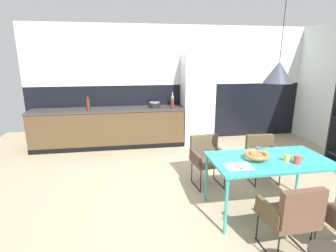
{
  "coord_description": "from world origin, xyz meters",
  "views": [
    {
      "loc": [
        -1.15,
        -3.06,
        1.99
      ],
      "look_at": [
        -0.5,
        0.9,
        0.93
      ],
      "focal_mm": 27.76,
      "sensor_mm": 36.0,
      "label": 1
    }
  ],
  "objects_px": {
    "armchair_far_side": "(293,212)",
    "armchair_head_of_table": "(262,152)",
    "open_book": "(238,166)",
    "refrigerator_column": "(197,100)",
    "armchair_near_window": "(207,154)",
    "bottle_oil_tall": "(172,101)",
    "pendant_lamp_over_table_near": "(279,72)",
    "mug_short_terracotta": "(287,158)",
    "mug_glass_clear": "(258,150)",
    "bottle_spice_small": "(88,105)",
    "cooking_pot": "(155,105)",
    "fruit_bowl": "(257,155)",
    "mug_wide_latte": "(297,160)",
    "dining_table": "(270,163)",
    "bottle_vinegar_dark": "(173,104)"
  },
  "relations": [
    {
      "from": "pendant_lamp_over_table_near",
      "to": "armchair_far_side",
      "type": "bearing_deg",
      "value": -103.03
    },
    {
      "from": "fruit_bowl",
      "to": "bottle_spice_small",
      "type": "relative_size",
      "value": 0.97
    },
    {
      "from": "armchair_far_side",
      "to": "mug_wide_latte",
      "type": "xyz_separation_m",
      "value": [
        0.43,
        0.6,
        0.29
      ]
    },
    {
      "from": "bottle_oil_tall",
      "to": "pendant_lamp_over_table_near",
      "type": "xyz_separation_m",
      "value": [
        0.71,
        -3.08,
        0.81
      ]
    },
    {
      "from": "cooking_pot",
      "to": "pendant_lamp_over_table_near",
      "type": "xyz_separation_m",
      "value": [
        1.14,
        -2.97,
        0.88
      ]
    },
    {
      "from": "fruit_bowl",
      "to": "open_book",
      "type": "height_order",
      "value": "fruit_bowl"
    },
    {
      "from": "bottle_vinegar_dark",
      "to": "bottle_oil_tall",
      "type": "bearing_deg",
      "value": 80.19
    },
    {
      "from": "open_book",
      "to": "mug_short_terracotta",
      "type": "distance_m",
      "value": 0.67
    },
    {
      "from": "armchair_near_window",
      "to": "open_book",
      "type": "xyz_separation_m",
      "value": [
        0.04,
        -1.07,
        0.25
      ]
    },
    {
      "from": "mug_wide_latte",
      "to": "bottle_vinegar_dark",
      "type": "height_order",
      "value": "bottle_vinegar_dark"
    },
    {
      "from": "armchair_far_side",
      "to": "armchair_head_of_table",
      "type": "distance_m",
      "value": 1.77
    },
    {
      "from": "armchair_near_window",
      "to": "bottle_oil_tall",
      "type": "height_order",
      "value": "bottle_oil_tall"
    },
    {
      "from": "bottle_spice_small",
      "to": "armchair_far_side",
      "type": "bearing_deg",
      "value": -56.72
    },
    {
      "from": "dining_table",
      "to": "fruit_bowl",
      "type": "height_order",
      "value": "fruit_bowl"
    },
    {
      "from": "open_book",
      "to": "mug_wide_latte",
      "type": "relative_size",
      "value": 2.5
    },
    {
      "from": "refrigerator_column",
      "to": "open_book",
      "type": "relative_size",
      "value": 6.63
    },
    {
      "from": "armchair_head_of_table",
      "to": "mug_wide_latte",
      "type": "bearing_deg",
      "value": 84.48
    },
    {
      "from": "mug_glass_clear",
      "to": "armchair_far_side",
      "type": "bearing_deg",
      "value": -97.7
    },
    {
      "from": "dining_table",
      "to": "open_book",
      "type": "xyz_separation_m",
      "value": [
        -0.51,
        -0.16,
        0.05
      ]
    },
    {
      "from": "mug_glass_clear",
      "to": "bottle_spice_small",
      "type": "relative_size",
      "value": 0.35
    },
    {
      "from": "armchair_far_side",
      "to": "fruit_bowl",
      "type": "xyz_separation_m",
      "value": [
        -0.0,
        0.79,
        0.3
      ]
    },
    {
      "from": "mug_glass_clear",
      "to": "mug_short_terracotta",
      "type": "bearing_deg",
      "value": -55.72
    },
    {
      "from": "dining_table",
      "to": "cooking_pot",
      "type": "distance_m",
      "value": 3.21
    },
    {
      "from": "armchair_far_side",
      "to": "bottle_spice_small",
      "type": "relative_size",
      "value": 2.48
    },
    {
      "from": "refrigerator_column",
      "to": "dining_table",
      "type": "relative_size",
      "value": 1.37
    },
    {
      "from": "bottle_spice_small",
      "to": "dining_table",
      "type": "bearing_deg",
      "value": -47.96
    },
    {
      "from": "mug_short_terracotta",
      "to": "cooking_pot",
      "type": "xyz_separation_m",
      "value": [
        -1.31,
        3.09,
        0.16
      ]
    },
    {
      "from": "bottle_vinegar_dark",
      "to": "open_book",
      "type": "bearing_deg",
      "value": -85.24
    },
    {
      "from": "bottle_vinegar_dark",
      "to": "armchair_far_side",
      "type": "bearing_deg",
      "value": -81.06
    },
    {
      "from": "refrigerator_column",
      "to": "bottle_spice_small",
      "type": "height_order",
      "value": "refrigerator_column"
    },
    {
      "from": "mug_wide_latte",
      "to": "mug_glass_clear",
      "type": "xyz_separation_m",
      "value": [
        -0.29,
        0.41,
        -0.01
      ]
    },
    {
      "from": "fruit_bowl",
      "to": "mug_wide_latte",
      "type": "relative_size",
      "value": 2.5
    },
    {
      "from": "bottle_spice_small",
      "to": "refrigerator_column",
      "type": "bearing_deg",
      "value": 3.6
    },
    {
      "from": "mug_glass_clear",
      "to": "cooking_pot",
      "type": "bearing_deg",
      "value": 111.49
    },
    {
      "from": "mug_short_terracotta",
      "to": "bottle_oil_tall",
      "type": "height_order",
      "value": "bottle_oil_tall"
    },
    {
      "from": "refrigerator_column",
      "to": "armchair_head_of_table",
      "type": "relative_size",
      "value": 2.78
    },
    {
      "from": "armchair_near_window",
      "to": "bottle_spice_small",
      "type": "distance_m",
      "value": 2.88
    },
    {
      "from": "refrigerator_column",
      "to": "pendant_lamp_over_table_near",
      "type": "bearing_deg",
      "value": -87.5
    },
    {
      "from": "open_book",
      "to": "mug_wide_latte",
      "type": "height_order",
      "value": "mug_wide_latte"
    },
    {
      "from": "open_book",
      "to": "mug_short_terracotta",
      "type": "bearing_deg",
      "value": 5.49
    },
    {
      "from": "dining_table",
      "to": "bottle_vinegar_dark",
      "type": "bearing_deg",
      "value": 104.96
    },
    {
      "from": "open_book",
      "to": "bottle_spice_small",
      "type": "relative_size",
      "value": 0.97
    },
    {
      "from": "cooking_pot",
      "to": "mug_short_terracotta",
      "type": "bearing_deg",
      "value": -67.06
    },
    {
      "from": "armchair_near_window",
      "to": "armchair_head_of_table",
      "type": "bearing_deg",
      "value": 172.77
    },
    {
      "from": "armchair_head_of_table",
      "to": "mug_short_terracotta",
      "type": "xyz_separation_m",
      "value": [
        -0.23,
        -0.98,
        0.3
      ]
    },
    {
      "from": "refrigerator_column",
      "to": "fruit_bowl",
      "type": "height_order",
      "value": "refrigerator_column"
    },
    {
      "from": "cooking_pot",
      "to": "armchair_near_window",
      "type": "bearing_deg",
      "value": -74.14
    },
    {
      "from": "dining_table",
      "to": "cooking_pot",
      "type": "height_order",
      "value": "cooking_pot"
    },
    {
      "from": "open_book",
      "to": "refrigerator_column",
      "type": "bearing_deg",
      "value": 83.3
    },
    {
      "from": "mug_short_terracotta",
      "to": "dining_table",
      "type": "bearing_deg",
      "value": 148.85
    }
  ]
}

